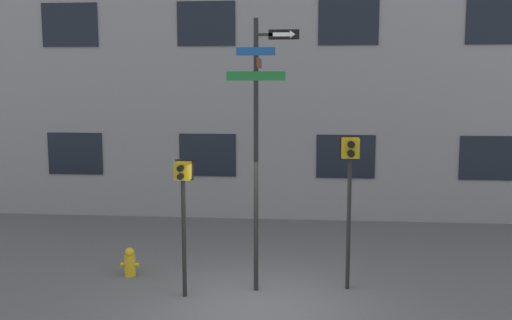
% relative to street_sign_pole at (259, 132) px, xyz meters
% --- Properties ---
extents(ground_plane, '(60.00, 60.00, 0.00)m').
position_rel_street_sign_pole_xyz_m(ground_plane, '(0.01, -0.81, -3.06)').
color(ground_plane, '#515154').
extents(building_facade, '(24.00, 0.63, 11.27)m').
position_rel_street_sign_pole_xyz_m(building_facade, '(0.01, 6.12, 2.58)').
color(building_facade, gray).
rests_on(building_facade, ground_plane).
extents(street_sign_pole, '(1.33, 0.87, 5.13)m').
position_rel_street_sign_pole_xyz_m(street_sign_pole, '(0.00, 0.00, 0.00)').
color(street_sign_pole, black).
rests_on(street_sign_pole, ground_plane).
extents(pedestrian_signal_left, '(0.34, 0.40, 2.57)m').
position_rel_street_sign_pole_xyz_m(pedestrian_signal_left, '(-1.35, -0.44, -1.10)').
color(pedestrian_signal_left, black).
rests_on(pedestrian_signal_left, ground_plane).
extents(pedestrian_signal_right, '(0.39, 0.40, 2.97)m').
position_rel_street_sign_pole_xyz_m(pedestrian_signal_right, '(1.71, 0.24, -0.73)').
color(pedestrian_signal_right, black).
rests_on(pedestrian_signal_right, ground_plane).
extents(fire_hydrant, '(0.39, 0.23, 0.60)m').
position_rel_street_sign_pole_xyz_m(fire_hydrant, '(-2.72, 0.59, -2.77)').
color(fire_hydrant, gold).
rests_on(fire_hydrant, ground_plane).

